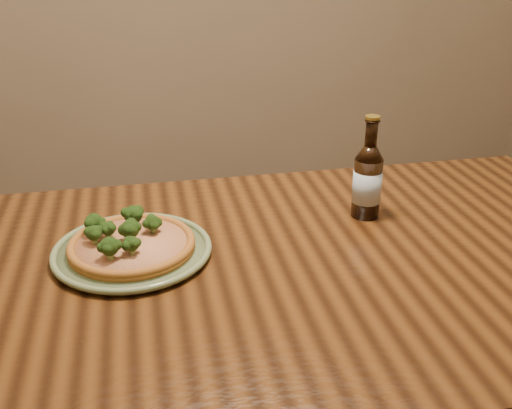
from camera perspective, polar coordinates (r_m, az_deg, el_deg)
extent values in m
cube|color=#49280F|center=(1.20, 1.49, -6.31)|extent=(1.60, 0.90, 0.04)
cylinder|color=#49280F|center=(1.95, 20.25, -7.41)|extent=(0.07, 0.07, 0.71)
cylinder|color=#6C7E57|center=(1.23, -11.68, -4.49)|extent=(0.29, 0.29, 0.01)
torus|color=#6C7E57|center=(1.23, -11.70, -4.20)|extent=(0.32, 0.32, 0.01)
torus|color=#6C7E57|center=(1.23, -11.70, -4.24)|extent=(0.25, 0.25, 0.01)
cylinder|color=#9E6023|center=(1.23, -11.72, -4.00)|extent=(0.25, 0.25, 0.01)
torus|color=#9E6023|center=(1.22, -11.76, -3.67)|extent=(0.25, 0.25, 0.02)
cylinder|color=#D4B681|center=(1.22, -11.76, -3.67)|extent=(0.22, 0.22, 0.01)
sphere|color=#30561B|center=(1.17, -11.77, -3.69)|extent=(0.04, 0.04, 0.03)
sphere|color=#30561B|center=(1.21, -11.92, -2.33)|extent=(0.04, 0.04, 0.04)
sphere|color=#30561B|center=(1.24, -9.85, -1.67)|extent=(0.04, 0.04, 0.03)
sphere|color=#30561B|center=(1.27, -11.64, -0.96)|extent=(0.05, 0.05, 0.04)
sphere|color=#30561B|center=(1.24, -13.91, -2.25)|extent=(0.04, 0.04, 0.03)
sphere|color=#30561B|center=(1.26, -15.18, -1.62)|extent=(0.05, 0.05, 0.04)
sphere|color=#30561B|center=(1.22, -15.18, -2.65)|extent=(0.04, 0.04, 0.03)
sphere|color=#30561B|center=(1.16, -13.79, -3.89)|extent=(0.04, 0.04, 0.04)
cylinder|color=black|center=(1.37, 10.50, 1.57)|extent=(0.06, 0.06, 0.14)
cone|color=black|center=(1.33, 10.78, 4.88)|extent=(0.06, 0.06, 0.03)
cylinder|color=black|center=(1.32, 10.94, 6.75)|extent=(0.03, 0.03, 0.06)
torus|color=black|center=(1.31, 11.04, 7.85)|extent=(0.03, 0.03, 0.01)
cylinder|color=#A58C33|center=(1.31, 11.06, 8.15)|extent=(0.03, 0.03, 0.01)
cylinder|color=silver|center=(1.36, 10.52, 1.75)|extent=(0.06, 0.06, 0.07)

